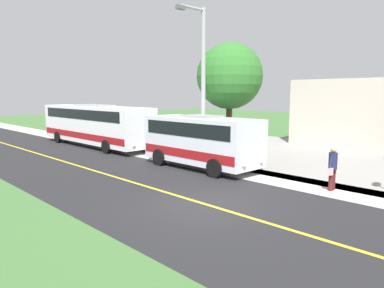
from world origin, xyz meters
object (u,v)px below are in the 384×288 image
at_px(shuttle_bus_front, 201,139).
at_px(street_light_pole, 202,81).
at_px(transit_bus_rear, 95,123).
at_px(pedestrian_with_bags, 333,167).
at_px(tree_curbside, 230,76).

height_order(shuttle_bus_front, street_light_pole, street_light_pole).
distance_m(shuttle_bus_front, street_light_pole, 3.08).
bearing_deg(shuttle_bus_front, transit_bus_rear, -90.32).
distance_m(transit_bus_rear, street_light_pole, 11.28).
xyz_separation_m(shuttle_bus_front, pedestrian_with_bags, (-0.58, 6.88, -0.57)).
bearing_deg(shuttle_bus_front, street_light_pole, -135.81).
xyz_separation_m(pedestrian_with_bags, street_light_pole, (0.19, -7.25, 3.60)).
bearing_deg(transit_bus_rear, tree_curbside, 104.88).
xyz_separation_m(pedestrian_with_bags, tree_curbside, (-2.33, -7.47, 3.92)).
relative_size(shuttle_bus_front, transit_bus_rear, 0.56).
bearing_deg(transit_bus_rear, shuttle_bus_front, 89.68).
relative_size(transit_bus_rear, street_light_pole, 1.45).
height_order(shuttle_bus_front, tree_curbside, tree_curbside).
distance_m(shuttle_bus_front, tree_curbside, 4.47).
distance_m(pedestrian_with_bags, street_light_pole, 8.10).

